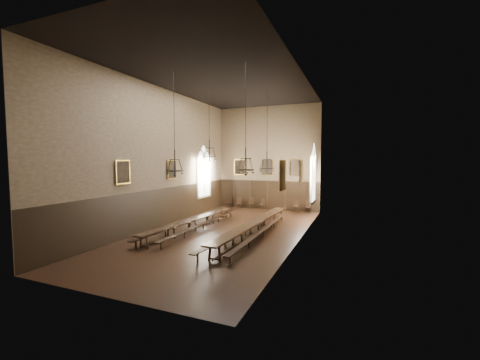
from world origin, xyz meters
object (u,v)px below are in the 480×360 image
Objects in this scene: chandelier_back_right at (267,164)px; bench_left_outer at (189,224)px; bench_right_inner at (246,230)px; chair_2 at (251,206)px; bench_left_inner at (204,225)px; chair_0 at (229,204)px; chair_6 at (296,208)px; chandelier_back_left at (209,153)px; bench_right_outer at (263,232)px; chair_3 at (262,206)px; chair_1 at (239,205)px; chandelier_front_left at (175,165)px; table_right at (255,229)px; table_left at (193,224)px; chandelier_front_right at (246,163)px; chair_7 at (308,209)px.

bench_left_outer is at bearing -151.61° from chandelier_back_right.
bench_right_inner is 10.70× the size of chair_2.
chair_0 is (-2.03, 8.35, 0.02)m from bench_left_inner.
chair_6 is at bearing 83.14° from chandelier_back_right.
chandelier_back_left is at bearing -100.16° from chair_2.
bench_left_outer is 5.05m from bench_right_outer.
bench_left_inner is 10.43× the size of chair_3.
chair_2 is (0.10, 8.41, 0.03)m from bench_left_inner.
chair_1 is (-5.01, 8.63, -0.02)m from bench_right_outer.
bench_left_inner is at bearing 172.06° from bench_right_inner.
bench_right_outer is 6.16m from chandelier_front_left.
chandelier_front_left is at bearing -84.43° from chair_3.
bench_right_outer is at bearing 28.50° from chandelier_front_left.
bench_right_inner is 8.84m from chair_6.
table_right reaches higher than bench_left_inner.
chair_6 is (4.64, 8.76, -0.06)m from table_left.
table_right is at bearing -3.45° from bench_left_inner.
chair_2 reaches higher than bench_left_inner.
table_right is 1.96× the size of chandelier_front_left.
chair_0 is at bearing 102.63° from chandelier_back_left.
bench_left_outer is at bearing 152.67° from chandelier_front_right.
chandelier_front_right is at bearing -85.42° from chandelier_back_right.
chandelier_front_left reaches higher than chair_0.
chandelier_back_left is at bearing 153.78° from bench_right_outer.
bench_left_inner is 1.80× the size of chandelier_front_right.
chandelier_back_right is (3.29, -6.06, 3.82)m from chair_2.
bench_left_inner is at bearing 176.55° from table_right.
chair_6 is at bearing 11.22° from chair_0.
table_right is 1.04× the size of bench_left_outer.
chandelier_back_left is (0.43, -6.38, 4.56)m from chair_1.
bench_right_outer is 10.52m from chair_0.
table_left is 0.87× the size of table_right.
chair_3 is at bearing -179.47° from chair_6.
bench_left_outer is 1.07× the size of bench_left_inner.
bench_left_inner is 9.91× the size of chair_0.
chair_0 reaches higher than bench_left_inner.
chandelier_back_right reaches higher than chair_3.
chair_6 reaches higher than bench_right_inner.
table_right is 2.01× the size of chandelier_front_right.
chandelier_front_right is at bearing -26.48° from table_left.
chair_0 reaches higher than bench_right_inner.
chair_3 is 12.00m from chandelier_front_right.
chair_6 is at bearing 10.76° from chair_3.
chair_2 reaches higher than chair_7.
chandelier_front_right is at bearing -95.03° from bench_right_outer.
chair_3 reaches higher than table_left.
table_right is at bearing -28.26° from chandelier_back_left.
chair_2 is 0.19× the size of chandelier_front_right.
chandelier_front_right reaches higher than chair_1.
chair_3 is 0.20× the size of chandelier_back_left.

